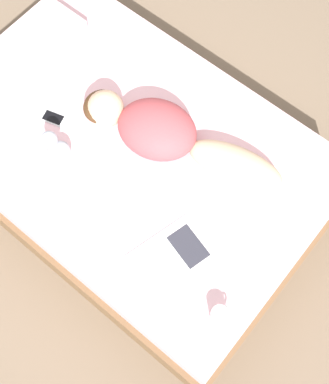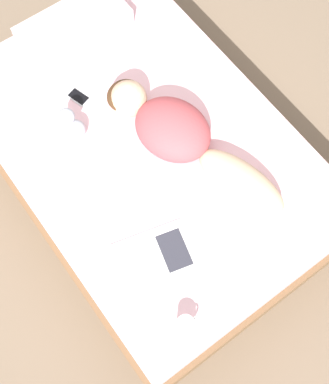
{
  "view_description": "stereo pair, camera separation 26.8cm",
  "coord_description": "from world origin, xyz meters",
  "px_view_note": "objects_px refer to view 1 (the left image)",
  "views": [
    {
      "loc": [
        -0.95,
        -1.02,
        3.17
      ],
      "look_at": [
        -0.11,
        -0.33,
        0.57
      ],
      "focal_mm": 50.0,
      "sensor_mm": 36.0,
      "label": 1
    },
    {
      "loc": [
        -0.76,
        -1.2,
        3.17
      ],
      "look_at": [
        -0.11,
        -0.33,
        0.57
      ],
      "focal_mm": 50.0,
      "sensor_mm": 36.0,
      "label": 2
    }
  ],
  "objects_px": {
    "person": "(165,134)",
    "open_magazine": "(173,257)",
    "cell_phone": "(53,118)",
    "coffee_mug": "(220,315)"
  },
  "relations": [
    {
      "from": "cell_phone",
      "to": "person",
      "type": "bearing_deg",
      "value": -80.6
    },
    {
      "from": "coffee_mug",
      "to": "cell_phone",
      "type": "height_order",
      "value": "coffee_mug"
    },
    {
      "from": "person",
      "to": "cell_phone",
      "type": "distance_m",
      "value": 0.66
    },
    {
      "from": "open_magazine",
      "to": "cell_phone",
      "type": "distance_m",
      "value": 1.06
    },
    {
      "from": "person",
      "to": "open_magazine",
      "type": "relative_size",
      "value": 2.54
    },
    {
      "from": "coffee_mug",
      "to": "open_magazine",
      "type": "bearing_deg",
      "value": 76.08
    },
    {
      "from": "person",
      "to": "coffee_mug",
      "type": "height_order",
      "value": "person"
    },
    {
      "from": "person",
      "to": "cell_phone",
      "type": "relative_size",
      "value": 7.74
    },
    {
      "from": "open_magazine",
      "to": "person",
      "type": "bearing_deg",
      "value": 57.76
    },
    {
      "from": "coffee_mug",
      "to": "cell_phone",
      "type": "distance_m",
      "value": 1.44
    }
  ]
}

